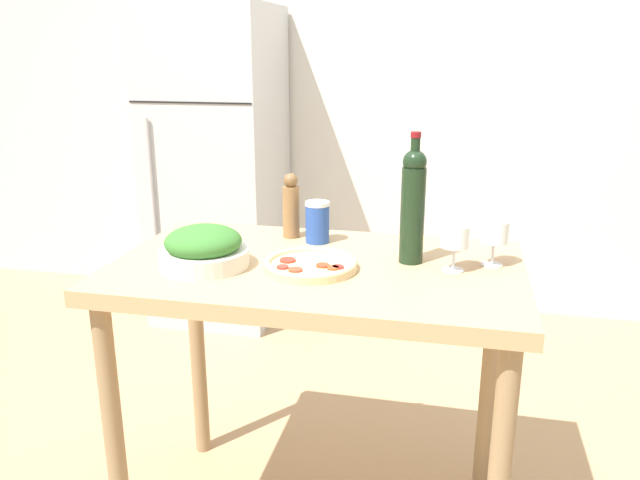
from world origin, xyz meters
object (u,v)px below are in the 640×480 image
object	(u,v)px
wine_glass_near	(455,239)
pepper_mill	(291,207)
refrigerator	(218,167)
salt_canister	(317,222)
wine_glass_far	(494,234)
homemade_pizza	(311,264)
salad_bowl	(204,249)
wine_bottle	(413,204)

from	to	relation	value
wine_glass_near	pepper_mill	bearing A→B (deg)	157.07
refrigerator	salt_canister	xyz separation A→B (m)	(0.91, -1.43, 0.11)
wine_glass_far	salt_canister	distance (m)	0.55
wine_glass_far	homemade_pizza	world-z (taller)	wine_glass_far
pepper_mill	refrigerator	bearing A→B (deg)	120.28
homemade_pizza	salt_canister	size ratio (longest dim) A/B	1.97
salad_bowl	salt_canister	size ratio (longest dim) A/B	1.92
refrigerator	wine_bottle	bearing A→B (deg)	-52.02
refrigerator	wine_bottle	size ratio (longest dim) A/B	4.62
pepper_mill	homemade_pizza	bearing A→B (deg)	-65.41
salad_bowl	homemade_pizza	bearing A→B (deg)	7.39
wine_bottle	homemade_pizza	bearing A→B (deg)	-154.66
wine_bottle	salt_canister	size ratio (longest dim) A/B	2.83
refrigerator	wine_bottle	xyz separation A→B (m)	(1.22, -1.56, 0.21)
salad_bowl	salt_canister	xyz separation A→B (m)	(0.26, 0.30, 0.01)
wine_bottle	salad_bowl	xyz separation A→B (m)	(-0.57, -0.17, -0.12)
wine_glass_near	wine_glass_far	distance (m)	0.13
refrigerator	pepper_mill	size ratio (longest dim) A/B	8.17
pepper_mill	salt_canister	bearing A→B (deg)	-22.14
wine_bottle	homemade_pizza	xyz separation A→B (m)	(-0.27, -0.13, -0.16)
wine_bottle	wine_glass_far	xyz separation A→B (m)	(0.23, 0.02, -0.08)
salt_canister	homemade_pizza	bearing A→B (deg)	-81.30
wine_bottle	pepper_mill	world-z (taller)	wine_bottle
wine_glass_near	refrigerator	bearing A→B (deg)	129.76
wine_glass_near	salad_bowl	distance (m)	0.71
refrigerator	wine_glass_far	bearing A→B (deg)	-46.75
wine_glass_near	salt_canister	size ratio (longest dim) A/B	0.99
wine_glass_far	pepper_mill	distance (m)	0.66
wine_bottle	wine_glass_near	size ratio (longest dim) A/B	2.86
wine_glass_far	homemade_pizza	bearing A→B (deg)	-163.66
wine_glass_near	wine_glass_far	world-z (taller)	same
wine_bottle	pepper_mill	size ratio (longest dim) A/B	1.77
wine_glass_near	pepper_mill	xyz separation A→B (m)	(-0.53, 0.22, 0.01)
salad_bowl	wine_bottle	bearing A→B (deg)	16.25
pepper_mill	salt_canister	distance (m)	0.11
salad_bowl	wine_glass_far	bearing A→B (deg)	13.04
refrigerator	salt_canister	world-z (taller)	refrigerator
refrigerator	wine_glass_far	distance (m)	2.12
wine_glass_far	salt_canister	xyz separation A→B (m)	(-0.54, 0.11, -0.03)
wine_bottle	salad_bowl	size ratio (longest dim) A/B	1.47
wine_bottle	wine_glass_far	bearing A→B (deg)	4.76
refrigerator	wine_glass_far	size ratio (longest dim) A/B	13.23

